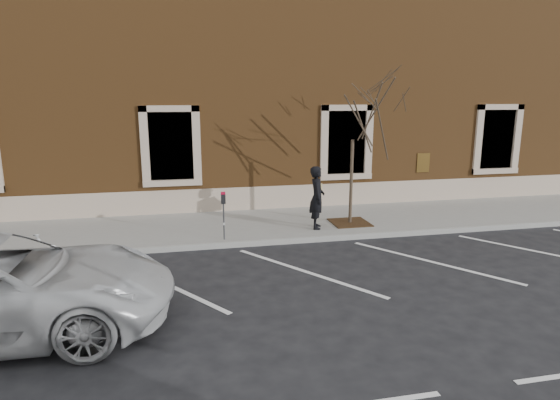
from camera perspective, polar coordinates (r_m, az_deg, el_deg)
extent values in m
plane|color=#28282B|center=(13.01, 0.56, -5.30)|extent=(120.00, 120.00, 0.00)
cube|color=gray|center=(14.63, -0.94, -2.96)|extent=(40.00, 3.50, 0.15)
cube|color=#9E9E99|center=(12.94, 0.60, -5.05)|extent=(40.00, 0.12, 0.15)
cube|color=brown|center=(20.02, -4.39, 12.54)|extent=(40.00, 8.50, 8.00)
cube|color=tan|center=(16.22, -2.17, 0.30)|extent=(40.00, 0.06, 0.80)
cube|color=black|center=(15.82, -13.13, 6.46)|extent=(1.40, 0.30, 2.20)
cube|color=tan|center=(15.82, -12.93, 2.07)|extent=(1.90, 0.20, 0.20)
cube|color=black|center=(16.82, 7.90, 7.01)|extent=(1.40, 0.30, 2.20)
cube|color=tan|center=(16.82, 7.98, 2.88)|extent=(1.90, 0.20, 0.20)
cube|color=black|center=(19.68, 24.68, 6.78)|extent=(1.40, 0.30, 2.20)
cube|color=tan|center=(19.68, 24.66, 3.25)|extent=(1.90, 0.20, 0.20)
imported|color=black|center=(13.77, 4.53, 0.30)|extent=(0.60, 0.76, 1.85)
cylinder|color=#595B60|center=(12.80, -6.86, -2.64)|extent=(0.04, 0.04, 1.00)
cube|color=black|center=(12.65, -6.94, 0.13)|extent=(0.12, 0.09, 0.26)
cube|color=#BD0C2F|center=(12.62, -6.95, 0.84)|extent=(0.11, 0.09, 0.06)
cube|color=white|center=(12.77, -6.84, -2.91)|extent=(0.05, 0.00, 0.07)
cube|color=#3B2612|center=(14.65, 8.51, -2.73)|extent=(1.14, 1.14, 0.03)
cylinder|color=#4A3E2D|center=(14.37, 8.68, 2.17)|extent=(0.10, 0.10, 2.57)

